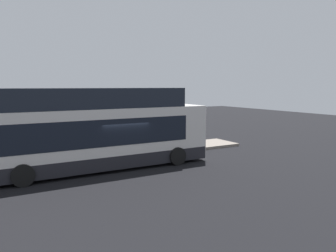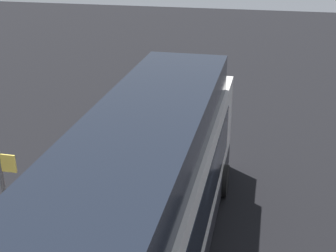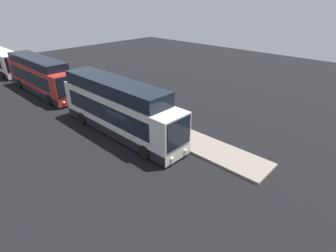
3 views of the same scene
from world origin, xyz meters
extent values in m
plane|color=black|center=(0.00, 0.00, 0.00)|extent=(80.00, 80.00, 0.00)
cube|color=slate|center=(0.00, 2.94, 0.09)|extent=(20.00, 2.67, 0.19)
cube|color=silver|center=(-1.13, 0.20, 1.72)|extent=(12.23, 2.46, 3.08)
cube|color=black|center=(-1.43, 0.20, 2.09)|extent=(10.03, 2.49, 1.36)
cube|color=black|center=(5.01, 0.20, 2.17)|extent=(0.06, 2.17, 1.97)
sphere|color=#F9E58C|center=(5.03, 0.88, 0.63)|extent=(0.24, 0.24, 0.24)
sphere|color=#F9E58C|center=(5.03, -0.47, 0.63)|extent=(0.24, 0.24, 0.24)
cylinder|color=black|center=(3.03, 1.44, 0.50)|extent=(1.00, 0.30, 1.00)
cylinder|color=black|center=(3.03, -1.03, 0.50)|extent=(1.00, 0.30, 1.00)
cube|color=black|center=(-1.62, 0.20, 3.77)|extent=(10.40, 2.27, 1.03)
cylinder|color=silver|center=(-0.15, 2.02, 0.60)|extent=(0.29, 0.29, 0.83)
cylinder|color=#334C8C|center=(-0.15, 2.02, 1.38)|extent=(0.41, 0.41, 0.72)
sphere|color=#9E7051|center=(-0.15, 2.02, 1.88)|extent=(0.27, 0.27, 0.27)
cylinder|color=#2D2D33|center=(0.43, 2.55, 0.56)|extent=(0.33, 0.33, 0.75)
cylinder|color=#BF3333|center=(0.43, 2.55, 1.27)|extent=(0.48, 0.48, 0.65)
sphere|color=beige|center=(0.43, 2.55, 1.72)|extent=(0.25, 0.25, 0.25)
cube|color=#598C59|center=(0.56, 2.79, 0.99)|extent=(0.31, 0.26, 0.24)
cube|color=black|center=(0.39, 2.02, 0.50)|extent=(0.37, 0.18, 0.62)
cylinder|color=black|center=(0.39, 2.02, 0.92)|extent=(0.02, 0.02, 0.24)
cylinder|color=#4C4C51|center=(-1.07, 3.79, 1.56)|extent=(0.10, 0.10, 2.75)
camera|label=1|loc=(-6.39, -16.29, 4.40)|focal=35.00mm
camera|label=2|loc=(-9.62, -2.09, 7.63)|focal=50.00mm
camera|label=3|loc=(14.47, -10.83, 9.94)|focal=28.00mm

